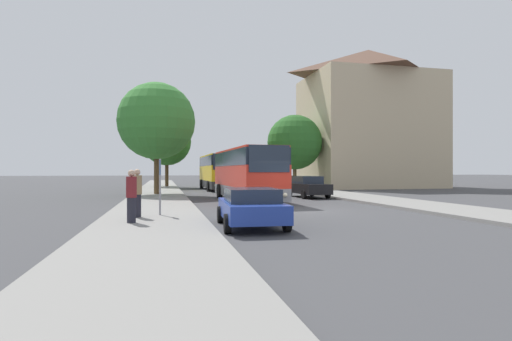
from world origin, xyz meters
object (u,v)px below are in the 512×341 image
(bus_middle, at_px, (217,172))
(bus_stop_sign, at_px, (160,180))
(pedestrian_waiting_far, at_px, (131,196))
(parked_car_left_curb, at_px, (251,206))
(pedestrian_waiting_near, at_px, (137,193))
(bus_front, at_px, (247,173))
(parked_car_right_far, at_px, (249,180))
(tree_left_near, at_px, (157,121))
(parked_car_right_near, at_px, (308,186))
(tree_right_near, at_px, (295,142))
(tree_left_far, at_px, (167,141))

(bus_middle, height_order, bus_stop_sign, bus_middle)
(pedestrian_waiting_far, bearing_deg, bus_middle, -160.56)
(parked_car_left_curb, bearing_deg, pedestrian_waiting_near, 149.31)
(bus_front, bearing_deg, parked_car_right_far, 75.39)
(parked_car_left_curb, bearing_deg, pedestrian_waiting_far, 169.32)
(tree_left_near, bearing_deg, parked_car_left_curb, -79.47)
(parked_car_right_far, xyz_separation_m, bus_stop_sign, (-10.48, -31.29, 0.82))
(bus_front, relative_size, bus_middle, 0.98)
(parked_car_right_near, distance_m, tree_right_near, 14.21)
(bus_middle, bearing_deg, pedestrian_waiting_far, -104.68)
(bus_stop_sign, bearing_deg, parked_car_left_curb, -46.51)
(bus_middle, xyz_separation_m, parked_car_right_near, (4.99, -12.99, -1.07))
(parked_car_right_near, height_order, tree_left_far, tree_left_far)
(parked_car_left_curb, height_order, tree_left_near, tree_left_near)
(parked_car_left_curb, distance_m, bus_stop_sign, 4.58)
(bus_front, distance_m, parked_car_right_near, 5.49)
(bus_middle, bearing_deg, parked_car_left_curb, -95.86)
(parked_car_right_near, bearing_deg, parked_car_left_curb, 60.58)
(parked_car_right_far, height_order, tree_left_far, tree_left_far)
(bus_stop_sign, bearing_deg, tree_left_far, 88.98)
(tree_left_near, bearing_deg, tree_left_far, 86.59)
(parked_car_right_far, xyz_separation_m, tree_left_far, (-9.93, -0.40, 4.63))
(parked_car_right_far, distance_m, tree_left_far, 10.96)
(pedestrian_waiting_far, distance_m, tree_left_near, 18.29)
(parked_car_right_far, xyz_separation_m, pedestrian_waiting_far, (-11.43, -33.56, 0.33))
(bus_middle, relative_size, tree_left_far, 1.30)
(bus_stop_sign, distance_m, pedestrian_waiting_far, 2.51)
(bus_middle, distance_m, parked_car_right_near, 13.95)
(parked_car_right_near, xyz_separation_m, tree_left_far, (-9.92, 20.05, 4.57))
(tree_left_near, xyz_separation_m, tree_right_near, (14.28, 8.59, -0.83))
(bus_middle, distance_m, tree_left_far, 9.30)
(bus_front, bearing_deg, tree_left_far, 100.51)
(bus_front, relative_size, pedestrian_waiting_far, 5.60)
(tree_left_near, bearing_deg, tree_right_near, 31.03)
(pedestrian_waiting_far, height_order, tree_left_near, tree_left_near)
(pedestrian_waiting_near, relative_size, tree_left_near, 0.22)
(pedestrian_waiting_near, height_order, tree_left_far, tree_left_far)
(parked_car_left_curb, bearing_deg, bus_stop_sign, 136.60)
(parked_car_right_far, distance_m, pedestrian_waiting_far, 35.45)
(parked_car_right_far, distance_m, pedestrian_waiting_near, 33.86)
(bus_front, height_order, tree_left_near, tree_left_near)
(pedestrian_waiting_near, xyz_separation_m, tree_right_near, (14.77, 24.59, 3.91))
(pedestrian_waiting_far, bearing_deg, pedestrian_waiting_near, -149.94)
(bus_stop_sign, height_order, tree_left_near, tree_left_near)
(pedestrian_waiting_far, relative_size, tree_left_far, 0.23)
(bus_front, xyz_separation_m, tree_right_near, (8.44, 15.17, 3.22))
(parked_car_left_curb, distance_m, pedestrian_waiting_far, 4.18)
(pedestrian_waiting_near, distance_m, tree_left_near, 16.69)
(parked_car_right_near, relative_size, pedestrian_waiting_far, 2.53)
(bus_middle, distance_m, pedestrian_waiting_near, 25.26)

